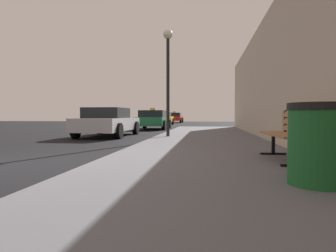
# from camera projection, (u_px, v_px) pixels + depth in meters

# --- Properties ---
(sidewalk) EXTENTS (4.00, 32.00, 0.15)m
(sidewalk) POSITION_uv_depth(u_px,v_px,m) (210.00, 166.00, 5.13)
(sidewalk) COLOR #5B5B60
(sidewalk) RESTS_ON ground_plane
(bench) EXTENTS (0.56, 1.69, 0.89)m
(bench) POSITION_uv_depth(u_px,v_px,m) (289.00, 131.00, 5.27)
(bench) COLOR #9E6B42
(bench) RESTS_ON sidewalk
(trash_bin) EXTENTS (0.69, 0.69, 0.93)m
(trash_bin) POSITION_uv_depth(u_px,v_px,m) (318.00, 144.00, 3.38)
(trash_bin) COLOR #195926
(trash_bin) RESTS_ON sidewalk
(street_lamp) EXTENTS (0.36, 0.36, 4.00)m
(street_lamp) POSITION_uv_depth(u_px,v_px,m) (168.00, 63.00, 11.19)
(street_lamp) COLOR black
(street_lamp) RESTS_ON sidewalk
(car_silver) EXTENTS (2.03, 4.49, 1.27)m
(car_silver) POSITION_uv_depth(u_px,v_px,m) (108.00, 122.00, 13.34)
(car_silver) COLOR #B7B7BF
(car_silver) RESTS_ON ground_plane
(car_green) EXTENTS (2.04, 4.39, 1.43)m
(car_green) POSITION_uv_depth(u_px,v_px,m) (153.00, 120.00, 20.22)
(car_green) COLOR #196638
(car_green) RESTS_ON ground_plane
(car_yellow) EXTENTS (1.93, 4.16, 1.27)m
(car_yellow) POSITION_uv_depth(u_px,v_px,m) (163.00, 118.00, 29.20)
(car_yellow) COLOR yellow
(car_yellow) RESTS_ON ground_plane
(car_red) EXTENTS (2.02, 4.22, 1.43)m
(car_red) POSITION_uv_depth(u_px,v_px,m) (174.00, 118.00, 37.94)
(car_red) COLOR red
(car_red) RESTS_ON ground_plane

